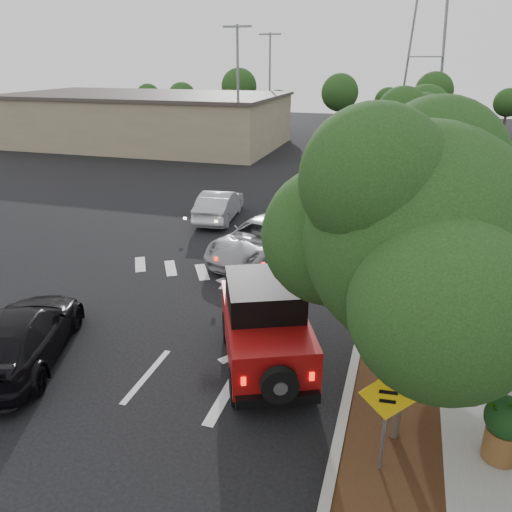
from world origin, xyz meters
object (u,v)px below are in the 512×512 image
at_px(red_jeep, 264,323).
at_px(black_suv_oncoming, 21,336).
at_px(speed_hump_sign, 386,409).
at_px(silver_suv_ahead, 262,239).

distance_m(red_jeep, black_suv_oncoming, 5.87).
xyz_separation_m(red_jeep, speed_hump_sign, (2.95, -2.82, 0.36)).
distance_m(red_jeep, silver_suv_ahead, 6.85).
height_order(red_jeep, speed_hump_sign, speed_hump_sign).
xyz_separation_m(silver_suv_ahead, black_suv_oncoming, (-3.67, -8.21, -0.01)).
bearing_deg(silver_suv_ahead, red_jeep, -57.73).
bearing_deg(red_jeep, black_suv_oncoming, 172.79).
bearing_deg(black_suv_oncoming, speed_hump_sign, 152.73).
bearing_deg(silver_suv_ahead, black_suv_oncoming, -98.41).
xyz_separation_m(red_jeep, silver_suv_ahead, (-1.95, 6.56, -0.37)).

